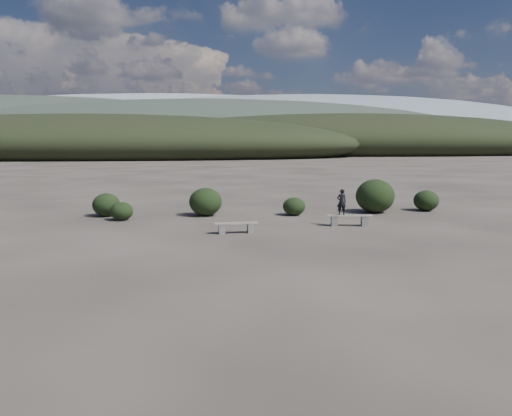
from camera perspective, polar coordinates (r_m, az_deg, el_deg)
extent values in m
plane|color=#332C27|center=(13.91, 4.32, -6.38)|extent=(1200.00, 1200.00, 0.00)
cube|color=slate|center=(18.27, -3.94, -2.41)|extent=(0.25, 0.33, 0.36)
cube|color=slate|center=(18.42, -0.64, -2.31)|extent=(0.25, 0.33, 0.36)
cube|color=gray|center=(18.31, -2.28, -1.75)|extent=(1.62, 0.47, 0.04)
cube|color=slate|center=(20.15, 8.94, -1.48)|extent=(0.29, 0.38, 0.40)
cube|color=slate|center=(20.33, 12.29, -1.48)|extent=(0.29, 0.38, 0.40)
cube|color=gray|center=(20.20, 10.64, -0.86)|extent=(1.83, 0.61, 0.05)
imported|color=black|center=(20.08, 9.75, 0.68)|extent=(0.38, 0.26, 1.04)
ellipsoid|color=black|center=(22.07, -15.10, -0.35)|extent=(0.96, 0.96, 0.79)
ellipsoid|color=black|center=(22.69, -5.79, 0.71)|extent=(1.48, 1.48, 1.27)
ellipsoid|color=black|center=(22.79, 4.37, 0.18)|extent=(1.03, 1.03, 0.82)
ellipsoid|color=black|center=(24.20, 13.45, 1.34)|extent=(1.81, 1.81, 1.59)
ellipsoid|color=black|center=(25.56, 18.87, 0.81)|extent=(1.20, 1.20, 1.00)
ellipsoid|color=black|center=(23.43, -16.73, 0.35)|extent=(1.23, 1.23, 1.04)
ellipsoid|color=black|center=(105.74, -18.14, 6.93)|extent=(110.00, 40.00, 12.00)
ellipsoid|color=black|center=(128.82, 11.32, 7.42)|extent=(120.00, 44.00, 14.00)
ellipsoid|color=#30392F|center=(173.31, -4.91, 8.31)|extent=(190.00, 64.00, 24.00)
ellipsoid|color=#30392F|center=(249.23, -26.48, 7.76)|extent=(240.00, 80.00, 32.00)
ellipsoid|color=gray|center=(321.60, 7.46, 8.77)|extent=(340.00, 110.00, 44.00)
ellipsoid|color=#8F96A1|center=(414.31, -9.57, 8.84)|extent=(460.00, 140.00, 56.00)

